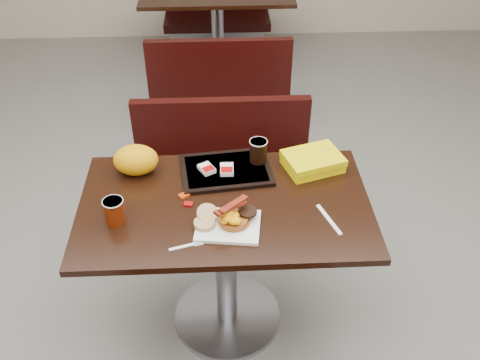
{
  "coord_description": "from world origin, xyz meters",
  "views": [
    {
      "loc": [
        -0.02,
        -1.67,
        2.18
      ],
      "look_at": [
        0.07,
        0.06,
        0.82
      ],
      "focal_mm": 39.92,
      "sensor_mm": 36.0,
      "label": 1
    }
  ],
  "objects_px": {
    "tray": "(226,170)",
    "paper_bag": "(136,160)",
    "bench_far_n": "(217,7)",
    "table_far": "(218,35)",
    "bench_near_n": "(223,175)",
    "coffee_cup_near": "(114,211)",
    "hashbrown_sleeve_right": "(227,169)",
    "platter": "(228,226)",
    "knife": "(329,219)",
    "bench_far_s": "(219,75)",
    "pancake_stack": "(234,219)",
    "table_near": "(226,265)",
    "clamshell": "(313,161)",
    "coffee_cup_far": "(258,151)",
    "hashbrown_sleeve_left": "(207,169)",
    "fork": "(181,247)"
  },
  "relations": [
    {
      "from": "table_near",
      "to": "bench_far_s",
      "type": "height_order",
      "value": "table_near"
    },
    {
      "from": "pancake_stack",
      "to": "clamshell",
      "type": "distance_m",
      "value": 0.51
    },
    {
      "from": "tray",
      "to": "paper_bag",
      "type": "relative_size",
      "value": 2.0
    },
    {
      "from": "tray",
      "to": "hashbrown_sleeve_right",
      "type": "relative_size",
      "value": 5.02
    },
    {
      "from": "fork",
      "to": "table_far",
      "type": "bearing_deg",
      "value": 70.63
    },
    {
      "from": "bench_far_s",
      "to": "fork",
      "type": "relative_size",
      "value": 7.68
    },
    {
      "from": "pancake_stack",
      "to": "coffee_cup_near",
      "type": "bearing_deg",
      "value": 175.18
    },
    {
      "from": "coffee_cup_far",
      "to": "bench_near_n",
      "type": "bearing_deg",
      "value": 109.73
    },
    {
      "from": "table_far",
      "to": "coffee_cup_near",
      "type": "relative_size",
      "value": 11.22
    },
    {
      "from": "bench_far_n",
      "to": "hashbrown_sleeve_right",
      "type": "relative_size",
      "value": 12.84
    },
    {
      "from": "bench_near_n",
      "to": "table_far",
      "type": "height_order",
      "value": "table_far"
    },
    {
      "from": "bench_near_n",
      "to": "bench_far_n",
      "type": "relative_size",
      "value": 1.0
    },
    {
      "from": "bench_far_s",
      "to": "hashbrown_sleeve_right",
      "type": "distance_m",
      "value": 1.76
    },
    {
      "from": "bench_near_n",
      "to": "clamshell",
      "type": "height_order",
      "value": "clamshell"
    },
    {
      "from": "table_near",
      "to": "table_far",
      "type": "distance_m",
      "value": 2.6
    },
    {
      "from": "coffee_cup_near",
      "to": "hashbrown_sleeve_right",
      "type": "relative_size",
      "value": 1.37
    },
    {
      "from": "platter",
      "to": "fork",
      "type": "bearing_deg",
      "value": -142.71
    },
    {
      "from": "bench_far_n",
      "to": "paper_bag",
      "type": "xyz_separation_m",
      "value": [
        -0.38,
        -3.07,
        0.46
      ]
    },
    {
      "from": "table_far",
      "to": "platter",
      "type": "height_order",
      "value": "platter"
    },
    {
      "from": "hashbrown_sleeve_right",
      "to": "tray",
      "type": "bearing_deg",
      "value": 101.61
    },
    {
      "from": "bench_far_n",
      "to": "hashbrown_sleeve_right",
      "type": "xyz_separation_m",
      "value": [
        0.01,
        -3.11,
        0.42
      ]
    },
    {
      "from": "coffee_cup_far",
      "to": "table_far",
      "type": "bearing_deg",
      "value": 93.83
    },
    {
      "from": "table_far",
      "to": "bench_far_n",
      "type": "height_order",
      "value": "table_far"
    },
    {
      "from": "platter",
      "to": "hashbrown_sleeve_right",
      "type": "xyz_separation_m",
      "value": [
        0.0,
        0.34,
        0.02
      ]
    },
    {
      "from": "platter",
      "to": "bench_far_n",
      "type": "bearing_deg",
      "value": 97.7
    },
    {
      "from": "platter",
      "to": "table_near",
      "type": "bearing_deg",
      "value": 101.35
    },
    {
      "from": "tray",
      "to": "paper_bag",
      "type": "xyz_separation_m",
      "value": [
        -0.39,
        0.02,
        0.06
      ]
    },
    {
      "from": "bench_far_n",
      "to": "platter",
      "type": "height_order",
      "value": "platter"
    },
    {
      "from": "hashbrown_sleeve_left",
      "to": "pancake_stack",
      "type": "bearing_deg",
      "value": -102.06
    },
    {
      "from": "clamshell",
      "to": "paper_bag",
      "type": "distance_m",
      "value": 0.78
    },
    {
      "from": "bench_far_s",
      "to": "platter",
      "type": "relative_size",
      "value": 4.06
    },
    {
      "from": "table_far",
      "to": "paper_bag",
      "type": "bearing_deg",
      "value": -99.09
    },
    {
      "from": "bench_near_n",
      "to": "hashbrown_sleeve_right",
      "type": "xyz_separation_m",
      "value": [
        0.01,
        -0.51,
        0.42
      ]
    },
    {
      "from": "table_near",
      "to": "platter",
      "type": "distance_m",
      "value": 0.41
    },
    {
      "from": "bench_far_n",
      "to": "tray",
      "type": "xyz_separation_m",
      "value": [
        0.01,
        -3.09,
        0.4
      ]
    },
    {
      "from": "fork",
      "to": "hashbrown_sleeve_right",
      "type": "distance_m",
      "value": 0.48
    },
    {
      "from": "clamshell",
      "to": "tray",
      "type": "bearing_deg",
      "value": 164.49
    },
    {
      "from": "hashbrown_sleeve_left",
      "to": "clamshell",
      "type": "distance_m",
      "value": 0.47
    },
    {
      "from": "bench_far_n",
      "to": "table_far",
      "type": "bearing_deg",
      "value": -90.0
    },
    {
      "from": "table_near",
      "to": "coffee_cup_far",
      "type": "relative_size",
      "value": 11.5
    },
    {
      "from": "hashbrown_sleeve_right",
      "to": "paper_bag",
      "type": "distance_m",
      "value": 0.4
    },
    {
      "from": "bench_far_n",
      "to": "tray",
      "type": "relative_size",
      "value": 2.56
    },
    {
      "from": "pancake_stack",
      "to": "hashbrown_sleeve_left",
      "type": "xyz_separation_m",
      "value": [
        -0.11,
        0.33,
        0.0
      ]
    },
    {
      "from": "bench_far_s",
      "to": "paper_bag",
      "type": "height_order",
      "value": "paper_bag"
    },
    {
      "from": "platter",
      "to": "knife",
      "type": "bearing_deg",
      "value": 10.96
    },
    {
      "from": "bench_near_n",
      "to": "coffee_cup_near",
      "type": "xyz_separation_m",
      "value": [
        -0.43,
        -0.79,
        0.44
      ]
    },
    {
      "from": "table_far",
      "to": "knife",
      "type": "bearing_deg",
      "value": -81.43
    },
    {
      "from": "pancake_stack",
      "to": "hashbrown_sleeve_right",
      "type": "height_order",
      "value": "pancake_stack"
    },
    {
      "from": "table_near",
      "to": "bench_far_n",
      "type": "distance_m",
      "value": 3.3
    },
    {
      "from": "coffee_cup_near",
      "to": "clamshell",
      "type": "distance_m",
      "value": 0.89
    }
  ]
}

